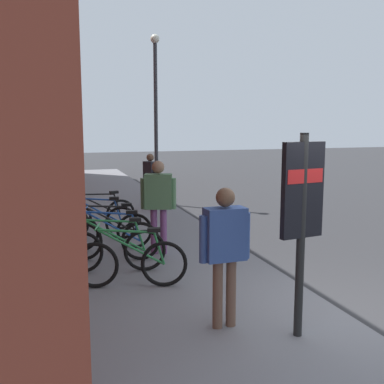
{
  "coord_description": "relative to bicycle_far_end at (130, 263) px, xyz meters",
  "views": [
    {
      "loc": [
        -5.08,
        3.75,
        2.64
      ],
      "look_at": [
        2.41,
        1.35,
        1.45
      ],
      "focal_mm": 43.49,
      "sensor_mm": 36.0,
      "label": 1
    }
  ],
  "objects": [
    {
      "name": "bicycle_by_door",
      "position": [
        0.82,
        0.13,
        -0.0
      ],
      "size": [
        0.54,
        1.75,
        0.97
      ],
      "color": "black",
      "rests_on": "sidewalk_pavement"
    },
    {
      "name": "bicycle_far_end",
      "position": [
        0.0,
        0.0,
        0.0
      ],
      "size": [
        0.6,
        1.73,
        0.97
      ],
      "color": "black",
      "rests_on": "sidewalk_pavement"
    },
    {
      "name": "sidewalk_pavement",
      "position": [
        6.26,
        -0.81,
        -0.45
      ],
      "size": [
        24.0,
        3.5,
        0.12
      ],
      "primitive_type": "cube",
      "color": "slate",
      "rests_on": "ground"
    },
    {
      "name": "street_lamp",
      "position": [
        7.73,
        -2.26,
        2.69
      ],
      "size": [
        0.28,
        0.28,
        5.2
      ],
      "color": "#333338",
      "rests_on": "sidewalk_pavement"
    },
    {
      "name": "ground",
      "position": [
        4.26,
        -3.56,
        -0.51
      ],
      "size": [
        60.0,
        60.0,
        0.0
      ],
      "primitive_type": "plane",
      "color": "#2D2D30"
    },
    {
      "name": "bicycle_end_of_row",
      "position": [
        3.84,
        0.03,
        -0.0
      ],
      "size": [
        0.51,
        1.75,
        0.97
      ],
      "color": "black",
      "rests_on": "sidewalk_pavement"
    },
    {
      "name": "bicycle_beside_lamp",
      "position": [
        1.5,
        0.06,
        -0.0
      ],
      "size": [
        0.64,
        1.72,
        0.97
      ],
      "color": "black",
      "rests_on": "sidewalk_pavement"
    },
    {
      "name": "pedestrian_by_facade",
      "position": [
        6.23,
        -1.72,
        0.6
      ],
      "size": [
        0.59,
        0.37,
        1.62
      ],
      "color": "#723F72",
      "rests_on": "sidewalk_pavement"
    },
    {
      "name": "pedestrian_near_bus",
      "position": [
        1.68,
        -0.86,
        0.71
      ],
      "size": [
        0.41,
        0.65,
        1.8
      ],
      "color": "#723F72",
      "rests_on": "sidewalk_pavement"
    },
    {
      "name": "bicycle_leaning_wall",
      "position": [
        2.22,
        0.04,
        -0.0
      ],
      "size": [
        0.48,
        1.77,
        0.97
      ],
      "color": "black",
      "rests_on": "sidewalk_pavement"
    },
    {
      "name": "transit_info_sign",
      "position": [
        -2.22,
        -1.6,
        1.21
      ],
      "size": [
        0.16,
        0.56,
        2.4
      ],
      "color": "black",
      "rests_on": "sidewalk_pavement"
    },
    {
      "name": "bicycle_mid_rack",
      "position": [
        3.14,
        0.14,
        -0.0
      ],
      "size": [
        0.59,
        1.73,
        0.97
      ],
      "color": "black",
      "rests_on": "sidewalk_pavement"
    },
    {
      "name": "station_facade",
      "position": [
        7.25,
        1.24,
        3.31
      ],
      "size": [
        22.0,
        0.65,
        7.65
      ],
      "color": "brown",
      "rests_on": "ground"
    },
    {
      "name": "pedestrian_crossing_street",
      "position": [
        -1.73,
        -0.86,
        0.68
      ],
      "size": [
        0.26,
        0.66,
        1.75
      ],
      "color": "brown",
      "rests_on": "sidewalk_pavement"
    }
  ]
}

